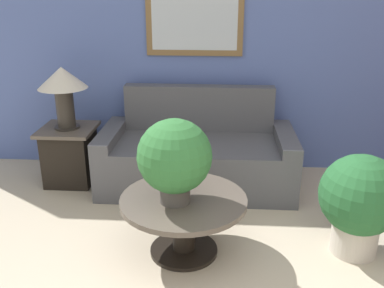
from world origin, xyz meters
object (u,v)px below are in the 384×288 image
at_px(coffee_table, 184,213).
at_px(potted_plant_on_table, 175,158).
at_px(couch_main, 197,156).
at_px(potted_plant_floor, 360,200).
at_px(side_table, 70,154).
at_px(table_lamp, 63,85).

relative_size(coffee_table, potted_plant_on_table, 1.52).
relative_size(couch_main, coffee_table, 2.03).
bearing_deg(potted_plant_on_table, potted_plant_floor, 6.38).
xyz_separation_m(coffee_table, potted_plant_floor, (1.30, 0.09, 0.11)).
distance_m(side_table, table_lamp, 0.73).
xyz_separation_m(couch_main, potted_plant_floor, (1.27, -1.10, 0.14)).
bearing_deg(potted_plant_floor, table_lamp, 157.21).
bearing_deg(potted_plant_floor, potted_plant_on_table, -173.62).
relative_size(coffee_table, side_table, 1.60).
xyz_separation_m(side_table, potted_plant_floor, (2.58, -1.08, 0.14)).
relative_size(side_table, potted_plant_on_table, 0.95).
height_order(couch_main, coffee_table, couch_main).
height_order(table_lamp, potted_plant_floor, table_lamp).
distance_m(side_table, potted_plant_floor, 2.80).
height_order(side_table, potted_plant_on_table, potted_plant_on_table).
distance_m(table_lamp, potted_plant_floor, 2.85).
height_order(couch_main, potted_plant_on_table, potted_plant_on_table).
distance_m(coffee_table, potted_plant_floor, 1.31).
relative_size(coffee_table, potted_plant_floor, 1.19).
bearing_deg(couch_main, potted_plant_on_table, -94.01).
bearing_deg(potted_plant_on_table, coffee_table, 45.81).
height_order(coffee_table, table_lamp, table_lamp).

